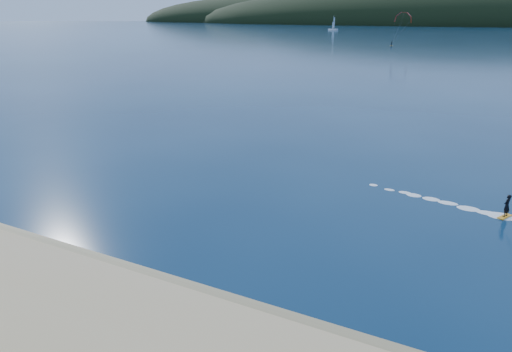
# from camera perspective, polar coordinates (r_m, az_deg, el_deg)

# --- Properties ---
(ground) EXTENTS (1800.00, 1800.00, 0.00)m
(ground) POSITION_cam_1_polar(r_m,az_deg,el_deg) (22.29, -17.67, -19.26)
(ground) COLOR #08223E
(ground) RESTS_ON ground
(wet_sand) EXTENTS (220.00, 2.50, 0.10)m
(wet_sand) POSITION_cam_1_polar(r_m,az_deg,el_deg) (24.92, -10.28, -13.89)
(wet_sand) COLOR olive
(wet_sand) RESTS_ON ground
(headland) EXTENTS (1200.00, 310.00, 140.00)m
(headland) POSITION_cam_1_polar(r_m,az_deg,el_deg) (757.21, 27.59, 16.24)
(headland) COLOR black
(headland) RESTS_ON ground
(kitesurfer_far) EXTENTS (9.49, 6.95, 12.92)m
(kitesurfer_far) POSITION_cam_1_polar(r_m,az_deg,el_deg) (222.18, 17.67, 17.76)
(kitesurfer_far) COLOR orange
(kitesurfer_far) RESTS_ON ground
(sailboat) EXTENTS (9.02, 5.81, 12.84)m
(sailboat) POSITION_cam_1_polar(r_m,az_deg,el_deg) (442.14, 9.51, 17.45)
(sailboat) COLOR white
(sailboat) RESTS_ON ground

